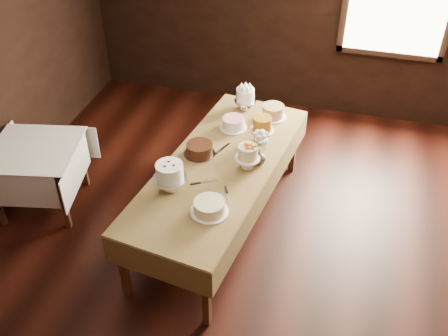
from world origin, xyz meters
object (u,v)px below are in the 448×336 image
at_px(cake_caramel, 262,130).
at_px(cake_flowers, 248,157).
at_px(cake_server_a, 209,182).
at_px(cake_cream, 209,207).
at_px(side_table, 35,155).
at_px(cake_meringue, 245,100).
at_px(cake_server_e, 176,170).
at_px(cake_speckled, 273,112).
at_px(cake_server_b, 229,199).
at_px(flower_vase, 259,157).
at_px(display_table, 220,169).
at_px(cake_chocolate, 199,150).
at_px(cake_server_c, 225,147).
at_px(cake_lattice, 233,124).
at_px(cake_swirl, 170,178).

height_order(cake_caramel, cake_flowers, cake_caramel).
relative_size(cake_caramel, cake_server_a, 1.15).
bearing_deg(cake_cream, side_table, 166.51).
bearing_deg(cake_server_a, cake_flowers, 19.57).
relative_size(cake_meringue, cake_flowers, 0.99).
bearing_deg(cake_meringue, cake_caramel, -61.28).
xyz_separation_m(cake_flowers, cake_server_e, (-0.61, -0.23, -0.10)).
xyz_separation_m(cake_speckled, cake_server_a, (-0.33, -1.21, -0.06)).
xyz_separation_m(cake_cream, cake_server_b, (0.11, 0.20, -0.05)).
bearing_deg(flower_vase, display_table, -160.54).
xyz_separation_m(cake_caramel, flower_vase, (0.05, -0.36, -0.05)).
xyz_separation_m(cake_server_b, cake_server_e, (-0.57, 0.25, 0.00)).
relative_size(side_table, cake_chocolate, 3.32).
bearing_deg(cake_server_a, cake_server_c, 61.67).
relative_size(side_table, cake_cream, 3.15).
bearing_deg(cake_cream, cake_server_e, 135.29).
height_order(display_table, cake_caramel, cake_caramel).
bearing_deg(cake_lattice, cake_caramel, -24.26).
bearing_deg(cake_chocolate, cake_server_a, -61.14).
distance_m(side_table, flower_vase, 2.21).
distance_m(display_table, cake_server_b, 0.50).
distance_m(display_table, cake_flowers, 0.30).
relative_size(cake_flowers, cake_server_b, 1.04).
distance_m(cake_chocolate, cake_cream, 0.81).
distance_m(cake_caramel, cake_server_a, 0.82).
relative_size(cake_meringue, cake_speckled, 0.86).
height_order(display_table, cake_cream, cake_cream).
relative_size(cake_cream, cake_server_e, 1.32).
height_order(cake_speckled, cake_flowers, cake_flowers).
bearing_deg(cake_server_c, cake_speckled, -6.22).
xyz_separation_m(cake_swirl, cake_server_e, (-0.05, 0.25, -0.12)).
bearing_deg(cake_server_b, side_table, -123.22).
height_order(cake_swirl, cake_server_b, cake_swirl).
bearing_deg(cake_server_c, cake_swirl, 179.32).
height_order(display_table, cake_meringue, cake_meringue).
distance_m(cake_caramel, cake_flowers, 0.45).
relative_size(cake_chocolate, cake_server_a, 1.25).
height_order(side_table, cake_caramel, cake_caramel).
xyz_separation_m(cake_lattice, cake_caramel, (0.32, -0.14, 0.07)).
height_order(cake_cream, flower_vase, flower_vase).
distance_m(cake_speckled, cake_server_c, 0.74).
bearing_deg(side_table, cake_speckled, 27.50).
height_order(display_table, flower_vase, flower_vase).
height_order(cake_cream, cake_server_a, cake_cream).
distance_m(side_table, cake_flowers, 2.12).
xyz_separation_m(cake_cream, cake_server_e, (-0.46, 0.45, -0.05)).
height_order(cake_caramel, cake_swirl, cake_caramel).
bearing_deg(cake_meringue, cake_server_a, -90.60).
bearing_deg(display_table, flower_vase, 19.46).
distance_m(cake_server_c, cake_server_e, 0.58).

